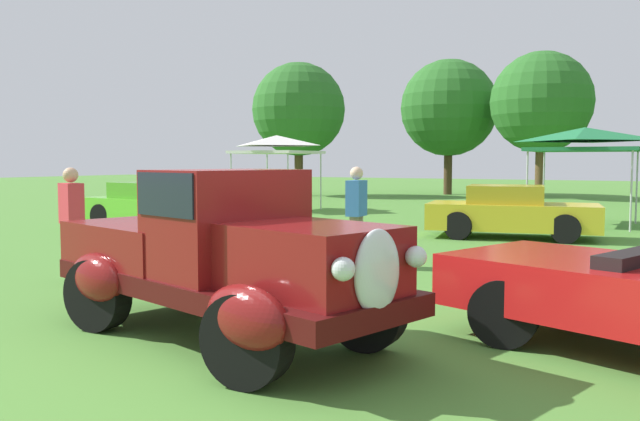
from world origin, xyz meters
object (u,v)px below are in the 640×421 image
(show_car_yellow, at_px, (511,212))
(spectator_by_row, at_px, (72,220))
(spectator_between_cars, at_px, (356,213))
(show_car_lime, at_px, (154,206))
(feature_pickup_truck, at_px, (222,254))
(canopy_tent_center_field, at_px, (585,138))
(canopy_tent_left_field, at_px, (277,143))

(show_car_yellow, relative_size, spectator_by_row, 2.40)
(spectator_between_cars, bearing_deg, show_car_yellow, 75.89)
(spectator_between_cars, height_order, spectator_by_row, same)
(show_car_lime, height_order, spectator_between_cars, spectator_between_cars)
(feature_pickup_truck, distance_m, show_car_lime, 11.47)
(show_car_lime, xyz_separation_m, show_car_yellow, (8.81, 2.27, -0.00))
(spectator_by_row, relative_size, canopy_tent_center_field, 0.60)
(show_car_lime, relative_size, canopy_tent_left_field, 1.63)
(feature_pickup_truck, height_order, show_car_lime, feature_pickup_truck)
(feature_pickup_truck, xyz_separation_m, show_car_lime, (-8.21, 8.01, -0.26))
(feature_pickup_truck, height_order, spectator_by_row, feature_pickup_truck)
(show_car_lime, bearing_deg, show_car_yellow, 14.47)
(feature_pickup_truck, height_order, canopy_tent_left_field, canopy_tent_left_field)
(show_car_yellow, bearing_deg, canopy_tent_left_field, 153.14)
(show_car_lime, xyz_separation_m, spectator_by_row, (4.33, -6.48, 0.31))
(canopy_tent_left_field, bearing_deg, spectator_by_row, -70.14)
(feature_pickup_truck, height_order, spectator_between_cars, feature_pickup_truck)
(show_car_lime, distance_m, spectator_by_row, 7.79)
(canopy_tent_center_field, bearing_deg, spectator_by_row, -113.69)
(spectator_between_cars, bearing_deg, show_car_lime, 156.56)
(spectator_by_row, bearing_deg, show_car_lime, 123.74)
(show_car_yellow, xyz_separation_m, spectator_by_row, (-4.49, -8.75, 0.32))
(show_car_yellow, height_order, spectator_between_cars, spectator_between_cars)
(feature_pickup_truck, height_order, show_car_yellow, feature_pickup_truck)
(show_car_yellow, bearing_deg, show_car_lime, -165.53)
(spectator_between_cars, distance_m, canopy_tent_center_field, 9.92)
(spectator_by_row, xyz_separation_m, canopy_tent_center_field, (5.59, 12.74, 1.51))
(feature_pickup_truck, bearing_deg, show_car_lime, 135.70)
(spectator_between_cars, relative_size, canopy_tent_center_field, 0.60)
(show_car_lime, height_order, canopy_tent_left_field, canopy_tent_left_field)
(spectator_between_cars, bearing_deg, canopy_tent_left_field, 127.93)
(show_car_lime, bearing_deg, canopy_tent_left_field, 94.47)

